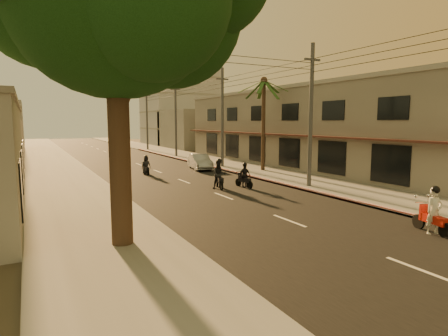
{
  "coord_description": "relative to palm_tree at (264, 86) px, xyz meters",
  "views": [
    {
      "loc": [
        -9.67,
        -10.4,
        4.19
      ],
      "look_at": [
        0.13,
        8.18,
        1.59
      ],
      "focal_mm": 30.0,
      "sensor_mm": 36.0,
      "label": 1
    }
  ],
  "objects": [
    {
      "name": "ground",
      "position": [
        -8.0,
        -16.0,
        -7.15
      ],
      "size": [
        160.0,
        160.0,
        0.0
      ],
      "primitive_type": "plane",
      "color": "#383023",
      "rests_on": "ground"
    },
    {
      "name": "road",
      "position": [
        -8.0,
        4.0,
        -7.14
      ],
      "size": [
        10.0,
        140.0,
        0.02
      ],
      "primitive_type": "cube",
      "color": "black",
      "rests_on": "ground"
    },
    {
      "name": "sidewalk_right",
      "position": [
        -0.5,
        4.0,
        -7.09
      ],
      "size": [
        5.0,
        140.0,
        0.12
      ],
      "primitive_type": "cube",
      "color": "slate",
      "rests_on": "ground"
    },
    {
      "name": "sidewalk_left",
      "position": [
        -15.5,
        4.0,
        -7.09
      ],
      "size": [
        5.0,
        140.0,
        0.12
      ],
      "primitive_type": "cube",
      "color": "slate",
      "rests_on": "ground"
    },
    {
      "name": "curb_stripe",
      "position": [
        -2.9,
        -1.0,
        -7.05
      ],
      "size": [
        0.2,
        60.0,
        0.2
      ],
      "primitive_type": "cube",
      "color": "#AD1812",
      "rests_on": "ground"
    },
    {
      "name": "shophouse_row",
      "position": [
        5.95,
        2.0,
        -3.5
      ],
      "size": [
        8.8,
        34.2,
        7.3
      ],
      "color": "gray",
      "rests_on": "ground"
    },
    {
      "name": "distant_tower",
      "position": [
        8.0,
        40.0,
        6.85
      ],
      "size": [
        12.1,
        12.1,
        28.0
      ],
      "color": "#B7B5B2",
      "rests_on": "ground"
    },
    {
      "name": "palm_tree",
      "position": [
        0.0,
        0.0,
        0.0
      ],
      "size": [
        5.0,
        5.0,
        8.2
      ],
      "color": "black",
      "rests_on": "ground"
    },
    {
      "name": "utility_poles",
      "position": [
        -1.8,
        4.0,
        -0.61
      ],
      "size": [
        1.2,
        48.26,
        9.0
      ],
      "color": "#38383A",
      "rests_on": "ground"
    },
    {
      "name": "filler_right",
      "position": [
        6.0,
        29.0,
        -4.15
      ],
      "size": [
        8.0,
        14.0,
        6.0
      ],
      "primitive_type": "cube",
      "color": "gray",
      "rests_on": "ground"
    },
    {
      "name": "scooter_red",
      "position": [
        -4.37,
        -17.98,
        -6.33
      ],
      "size": [
        0.9,
        1.85,
        1.84
      ],
      "rotation": [
        0.0,
        0.0,
        -0.23
      ],
      "color": "black",
      "rests_on": "ground"
    },
    {
      "name": "scooter_mid_a",
      "position": [
        -7.1,
        -5.72,
        -6.28
      ],
      "size": [
        1.21,
        1.91,
        1.92
      ],
      "rotation": [
        0.0,
        0.0,
        -0.25
      ],
      "color": "black",
      "rests_on": "ground"
    },
    {
      "name": "scooter_mid_b",
      "position": [
        -5.5,
        -6.14,
        -6.41
      ],
      "size": [
        1.02,
        1.66,
        1.64
      ],
      "rotation": [
        0.0,
        0.0,
        0.15
      ],
      "color": "black",
      "rests_on": "ground"
    },
    {
      "name": "scooter_far_a",
      "position": [
        -9.36,
        2.66,
        -6.45
      ],
      "size": [
        0.73,
        1.6,
        1.57
      ],
      "rotation": [
        0.0,
        0.0,
        -0.01
      ],
      "color": "black",
      "rests_on": "ground"
    },
    {
      "name": "parked_car",
      "position": [
        -4.23,
        3.64,
        -6.47
      ],
      "size": [
        2.89,
        4.63,
        1.36
      ],
      "primitive_type": "imported",
      "rotation": [
        0.0,
        0.0,
        -0.18
      ],
      "color": "gray",
      "rests_on": "ground"
    }
  ]
}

